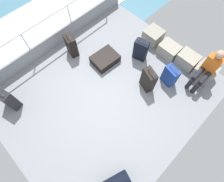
{
  "coord_description": "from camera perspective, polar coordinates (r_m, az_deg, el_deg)",
  "views": [
    {
      "loc": [
        1.5,
        -1.31,
        4.23
      ],
      "look_at": [
        0.14,
        0.04,
        0.25
      ],
      "focal_mm": 28.92,
      "sensor_mm": 36.0,
      "label": 1
    }
  ],
  "objects": [
    {
      "name": "railing_port",
      "position": [
        5.21,
        -19.68,
        18.83
      ],
      "size": [
        0.04,
        4.2,
        1.02
      ],
      "color": "silver",
      "rests_on": "ground_plane"
    },
    {
      "name": "cargo_crate_2",
      "position": [
        5.39,
        22.77,
        9.12
      ],
      "size": [
        0.56,
        0.43,
        0.36
      ],
      "color": "#9E9989",
      "rests_on": "ground_plane"
    },
    {
      "name": "cargo_crate_1",
      "position": [
        5.43,
        17.53,
        12.28
      ],
      "size": [
        0.57,
        0.43,
        0.34
      ],
      "color": "#9E9989",
      "rests_on": "ground_plane"
    },
    {
      "name": "sea_wake",
      "position": [
        6.97,
        -23.65,
        17.58
      ],
      "size": [
        12.0,
        12.0,
        0.01
      ],
      "color": "teal",
      "rests_on": "ground_plane"
    },
    {
      "name": "gunwale_port",
      "position": [
        5.59,
        -17.89,
        14.91
      ],
      "size": [
        0.06,
        5.2,
        0.45
      ],
      "primitive_type": "cube",
      "color": "gray",
      "rests_on": "ground_plane"
    },
    {
      "name": "suitcase_0",
      "position": [
        4.55,
        11.38,
        3.48
      ],
      "size": [
        0.42,
        0.31,
        0.84
      ],
      "color": "black",
      "rests_on": "ground_plane"
    },
    {
      "name": "passenger_seated",
      "position": [
        4.9,
        28.0,
        6.22
      ],
      "size": [
        0.34,
        0.66,
        1.11
      ],
      "color": "orange",
      "rests_on": "ground_plane"
    },
    {
      "name": "suitcase_3",
      "position": [
        5.08,
        -2.22,
        10.09
      ],
      "size": [
        0.6,
        0.74,
        0.22
      ],
      "color": "black",
      "rests_on": "ground_plane"
    },
    {
      "name": "cargo_crate_3",
      "position": [
        5.31,
        27.21,
        5.21
      ],
      "size": [
        0.53,
        0.49,
        0.41
      ],
      "color": "gray",
      "rests_on": "ground_plane"
    },
    {
      "name": "suitcase_1",
      "position": [
        4.82,
        17.91,
        4.67
      ],
      "size": [
        0.4,
        0.29,
        0.7
      ],
      "color": "navy",
      "rests_on": "ground_plane"
    },
    {
      "name": "suitcase_5",
      "position": [
        5.05,
        9.02,
        12.62
      ],
      "size": [
        0.4,
        0.28,
        0.78
      ],
      "color": "black",
      "rests_on": "ground_plane"
    },
    {
      "name": "suitcase_2",
      "position": [
        4.91,
        -30.11,
        -2.27
      ],
      "size": [
        0.44,
        0.33,
        0.75
      ],
      "color": "black",
      "rests_on": "ground_plane"
    },
    {
      "name": "ground_plane",
      "position": [
        4.7,
        -1.59,
        -0.72
      ],
      "size": [
        4.4,
        5.2,
        0.06
      ],
      "primitive_type": "cube",
      "color": "gray"
    },
    {
      "name": "suitcase_4",
      "position": [
        5.22,
        -12.75,
        13.87
      ],
      "size": [
        0.4,
        0.29,
        0.83
      ],
      "color": "black",
      "rests_on": "ground_plane"
    },
    {
      "name": "cargo_crate_0",
      "position": [
        5.63,
        12.85,
        16.61
      ],
      "size": [
        0.52,
        0.48,
        0.39
      ],
      "color": "gray",
      "rests_on": "ground_plane"
    }
  ]
}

